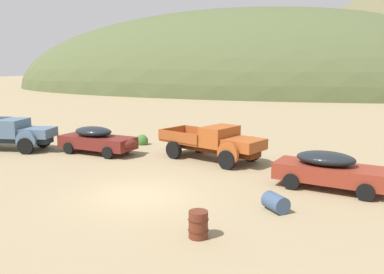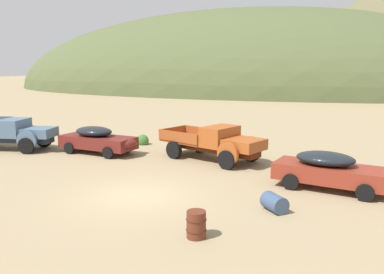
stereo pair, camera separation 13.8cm
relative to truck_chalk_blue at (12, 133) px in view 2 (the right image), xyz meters
The scene contains 10 objects.
ground_plane 12.45m from the truck_chalk_blue, 23.06° to the right, with size 300.00×300.00×0.00m, color #998460.
hill_far_left 64.70m from the truck_chalk_blue, 93.10° to the left, with size 107.28×52.55×33.09m, color #4C5633.
truck_chalk_blue is the anchor object (origin of this frame).
car_oxblood 5.67m from the truck_chalk_blue, 11.10° to the left, with size 4.92×2.21×1.57m.
truck_oxide_orange 12.71m from the truck_chalk_blue, ahead, with size 6.24×3.95×1.89m.
car_rust_red 18.63m from the truck_chalk_blue, ahead, with size 5.05×2.44×1.57m.
oil_drum_by_truck 17.38m from the truck_chalk_blue, 15.10° to the right, with size 1.09×1.08×0.62m.
oil_drum_spare 16.84m from the truck_chalk_blue, 26.80° to the right, with size 0.62×0.62×0.82m.
bush_front_right 7.86m from the truck_chalk_blue, 34.45° to the left, with size 1.05×0.79×0.85m.
bush_near_barrel 11.64m from the truck_chalk_blue, 33.03° to the left, with size 1.11×0.94×1.02m.
Camera 2 is at (7.69, -13.13, 5.05)m, focal length 37.31 mm.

